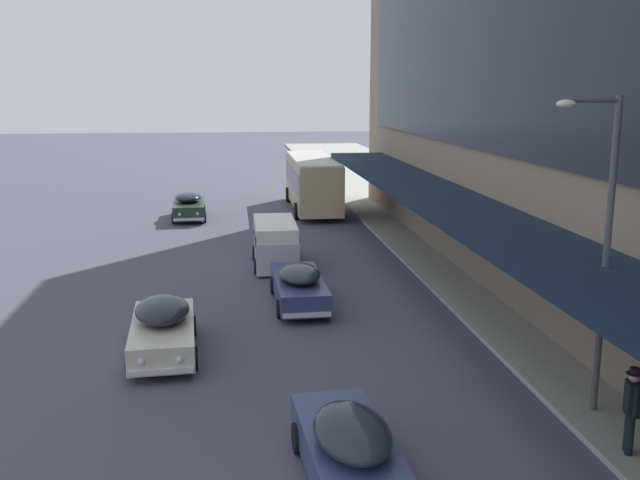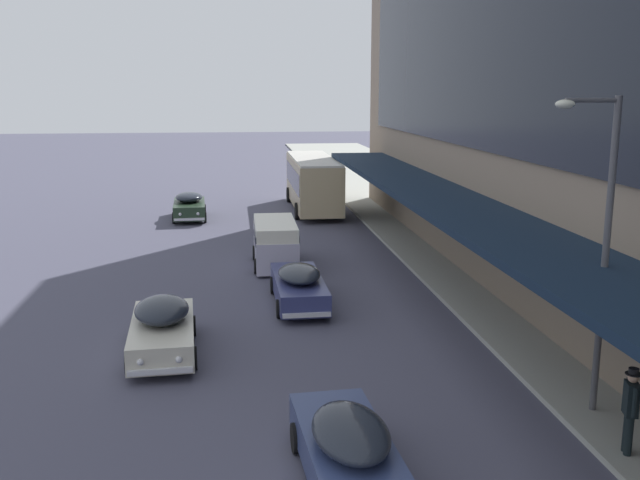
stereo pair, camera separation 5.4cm
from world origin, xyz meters
The scene contains 8 objects.
transit_bus_kerbside_front centered at (3.65, 36.12, 1.91)m, with size 2.82×10.28×3.32m.
sedan_far_back centered at (0.86, 16.15, 0.73)m, with size 1.85×4.99×1.45m.
sedan_lead_mid centered at (-3.92, 33.96, 0.77)m, with size 2.07×4.56×1.56m.
sedan_second_mid centered at (0.70, 4.29, 0.74)m, with size 1.97×4.82×1.50m.
sedan_oncoming_front centered at (-3.49, 11.94, 0.77)m, with size 2.10×4.76×1.58m.
vw_van centered at (0.40, 22.04, 1.10)m, with size 1.94×4.56×1.96m.
pedestrian_at_kerb centered at (6.56, 4.54, 1.18)m, with size 0.34×0.60×1.86m.
street_lamp centered at (6.72, 6.57, 4.33)m, with size 1.50×0.28×7.22m.
Camera 1 is at (-1.43, -8.03, 7.51)m, focal length 40.00 mm.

